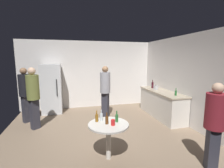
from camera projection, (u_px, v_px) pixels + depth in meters
The scene contains 18 objects.
ground_plane at pixel (101, 135), 4.42m from camera, with size 5.20×5.20×0.10m, color #7A6651.
wall_back at pixel (89, 75), 6.72m from camera, with size 5.32×0.06×2.70m, color silver.
wall_side_right at pixel (188, 81), 4.86m from camera, with size 0.06×5.20×2.70m, color silver.
refrigerator at pixel (52, 89), 6.02m from camera, with size 0.70×0.68×1.80m.
kitchen_counter at pixel (161, 104), 5.67m from camera, with size 0.64×2.12×0.90m.
kettle at pixel (156, 87), 5.89m from camera, with size 0.24×0.17×0.18m.
wine_bottle_on_counter at pixel (152, 85), 6.17m from camera, with size 0.08×0.08×0.31m.
beer_bottle_on_counter at pixel (176, 93), 4.92m from camera, with size 0.06×0.06×0.23m.
foreground_table at pixel (108, 129), 3.22m from camera, with size 0.80×0.80×0.73m.
beer_bottle_amber at pixel (97, 118), 3.30m from camera, with size 0.06×0.06×0.23m.
beer_bottle_brown at pixel (107, 120), 3.18m from camera, with size 0.06×0.06×0.23m.
beer_bottle_green at pixel (117, 118), 3.29m from camera, with size 0.06×0.06×0.23m.
beer_bottle_clear at pixel (101, 117), 3.35m from camera, with size 0.06×0.06×0.23m.
plastic_cup_red at pixel (113, 122), 3.13m from camera, with size 0.08×0.08×0.11m, color red.
person_in_black_shirt at pixel (25, 91), 5.08m from camera, with size 0.48×0.48×1.73m.
person_in_gray_shirt at pixel (105, 88), 5.47m from camera, with size 0.48×0.48×1.76m.
person_in_olive_shirt at pixel (33, 93), 4.58m from camera, with size 0.48×0.48×1.76m.
person_in_maroon_shirt at pixel (215, 120), 2.85m from camera, with size 0.46×0.46×1.60m.
Camera 1 is at (-0.76, -4.09, 1.99)m, focal length 26.27 mm.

